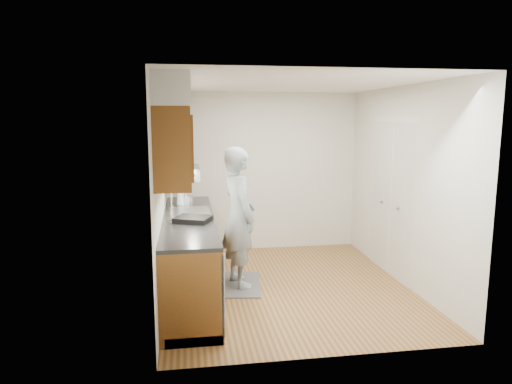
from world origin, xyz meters
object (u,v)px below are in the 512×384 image
at_px(person, 239,208).
at_px(dish_rack, 193,219).
at_px(soap_bottle_a, 180,196).
at_px(steel_can, 191,201).
at_px(soap_bottle_b, 186,199).
at_px(soap_bottle_c, 184,198).

bearing_deg(person, dish_rack, 111.54).
bearing_deg(dish_rack, soap_bottle_a, 121.29).
height_order(soap_bottle_a, steel_can, soap_bottle_a).
xyz_separation_m(person, soap_bottle_a, (-0.72, 0.52, 0.08)).
bearing_deg(steel_can, dish_rack, -89.46).
bearing_deg(soap_bottle_b, person, -41.41).
relative_size(soap_bottle_b, steel_can, 1.50).
bearing_deg(dish_rack, person, 59.65).
height_order(steel_can, dish_rack, steel_can).
distance_m(soap_bottle_b, soap_bottle_c, 0.20).
distance_m(soap_bottle_a, soap_bottle_c, 0.25).
height_order(soap_bottle_a, soap_bottle_c, soap_bottle_a).
bearing_deg(steel_can, soap_bottle_b, -158.66).
distance_m(soap_bottle_c, dish_rack, 1.20).
height_order(soap_bottle_b, steel_can, soap_bottle_b).
xyz_separation_m(person, soap_bottle_b, (-0.64, 0.57, 0.03)).
relative_size(steel_can, dish_rack, 0.32).
xyz_separation_m(soap_bottle_a, steel_can, (0.14, 0.07, -0.08)).
bearing_deg(soap_bottle_b, steel_can, 21.34).
height_order(person, dish_rack, person).
bearing_deg(person, soap_bottle_a, 38.10).
bearing_deg(soap_bottle_a, dish_rack, -81.17).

